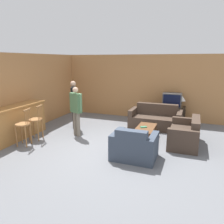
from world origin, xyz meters
name	(u,v)px	position (x,y,z in m)	size (l,w,h in m)	color
ground_plane	(107,150)	(0.00, 0.00, 0.00)	(24.00, 24.00, 0.00)	slate
wall_back	(141,87)	(0.00, 3.72, 1.30)	(9.40, 0.08, 2.60)	#B27A47
wall_left	(39,90)	(-3.25, 1.36, 1.30)	(0.08, 8.72, 2.60)	#B27A47
bar_counter	(14,123)	(-2.92, -0.26, 0.53)	(0.55, 2.35, 1.05)	#A87038
bar_chair_near	(23,127)	(-2.33, -0.52, 0.56)	(0.49, 0.49, 1.07)	#996638
bar_chair_mid	(36,122)	(-2.33, 0.00, 0.56)	(0.48, 0.48, 1.07)	#996638
couch_far	(155,120)	(0.87, 2.46, 0.30)	(1.79, 0.86, 0.84)	#423328
armchair_near	(134,147)	(0.82, -0.25, 0.30)	(1.07, 0.82, 0.82)	#384251
loveseat_right	(185,135)	(1.95, 1.16, 0.30)	(0.80, 1.44, 0.81)	#423328
coffee_table	(146,129)	(0.79, 1.18, 0.33)	(0.53, 1.08, 0.39)	brown
tv_unit	(171,115)	(1.34, 3.29, 0.32)	(1.01, 0.54, 0.65)	#2D2319
tv	(172,100)	(1.34, 3.28, 0.91)	(0.69, 0.43, 0.52)	#4C4C4C
book_on_table	(144,127)	(0.74, 1.14, 0.40)	(0.23, 0.21, 0.03)	#33704C
table_lamp	(182,99)	(1.69, 3.29, 0.98)	(0.27, 0.27, 0.45)	brown
person_by_window	(74,102)	(-1.82, 1.41, 0.96)	(0.32, 0.47, 1.68)	black
person_by_counter	(76,109)	(-1.35, 0.74, 0.89)	(0.51, 0.31, 1.57)	#756B5B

